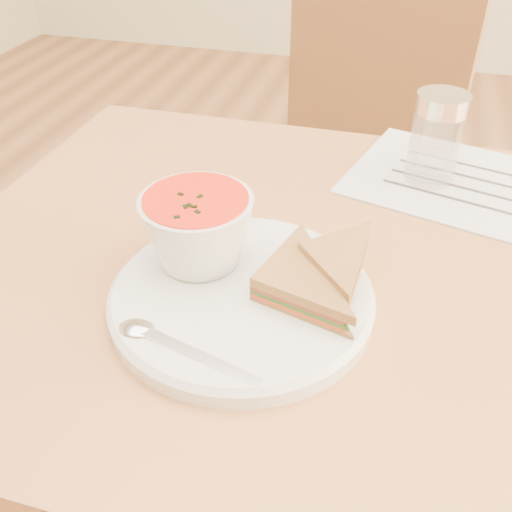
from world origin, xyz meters
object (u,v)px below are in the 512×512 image
(chair_far, at_px, (333,181))
(plate, at_px, (242,298))
(soup_bowl, at_px, (198,233))
(condiment_shaker, at_px, (435,139))
(dining_table, at_px, (339,460))

(chair_far, bearing_deg, plate, 105.60)
(chair_far, bearing_deg, soup_bowl, 100.98)
(condiment_shaker, bearing_deg, soup_bowl, -129.47)
(dining_table, relative_size, plate, 3.66)
(plate, xyz_separation_m, soup_bowl, (-0.06, 0.03, 0.05))
(dining_table, distance_m, soup_bowl, 0.47)
(dining_table, distance_m, chair_far, 0.66)
(dining_table, height_order, chair_far, chair_far)
(soup_bowl, bearing_deg, condiment_shaker, 50.53)
(soup_bowl, distance_m, condiment_shaker, 0.37)
(plate, bearing_deg, condiment_shaker, 60.89)
(dining_table, distance_m, condiment_shaker, 0.49)
(dining_table, height_order, soup_bowl, soup_bowl)
(dining_table, bearing_deg, condiment_shaker, 75.49)
(soup_bowl, bearing_deg, dining_table, 19.47)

